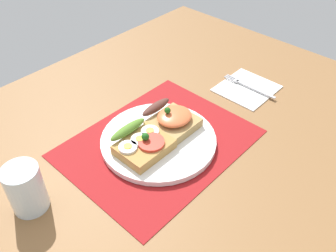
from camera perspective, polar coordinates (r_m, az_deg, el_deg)
The scene contains 8 objects.
ground_plane at distance 79.64cm, azimuth -1.47°, elevation -3.57°, with size 120.00×90.00×3.20cm, color brown.
placemat at distance 78.43cm, azimuth -1.49°, elevation -2.66°, with size 38.76×30.35×0.30cm, color maroon.
plate at distance 77.91cm, azimuth -1.50°, elevation -2.24°, with size 24.73×24.73×1.25cm, color white.
sandwich_egg_tomato at distance 74.13cm, azimuth -4.11°, elevation -2.75°, with size 10.55×10.05×4.34cm.
sandwich_salmon at distance 79.35cm, azimuth 0.42°, elevation 1.17°, with size 9.63×10.41×5.39cm.
napkin at distance 96.55cm, azimuth 12.27°, elevation 5.86°, with size 14.22×13.05×0.60cm, color white.
fork at distance 96.61cm, azimuth 12.41°, elevation 6.20°, with size 1.62×14.99×0.32cm.
drinking_glass at distance 68.46cm, azimuth -21.45°, elevation -9.14°, with size 6.42×6.42×9.36cm, color silver.
Camera 1 is at (-40.55, -40.28, 53.87)cm, focal length 38.81 mm.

